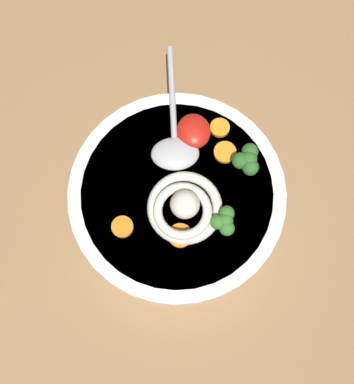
{
  "coord_description": "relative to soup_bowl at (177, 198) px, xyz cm",
  "views": [
    {
      "loc": [
        19.61,
        -2.19,
        65.98
      ],
      "look_at": [
        3.98,
        0.57,
        9.95
      ],
      "focal_mm": 44.34,
      "sensor_mm": 36.0,
      "label": 1
    }
  ],
  "objects": [
    {
      "name": "carrot_slice_extra_a",
      "position": [
        -7.35,
        6.82,
        3.08
      ],
      "size": [
        2.52,
        2.52,
        0.57
      ],
      "primitive_type": "cylinder",
      "color": "orange",
      "rests_on": "soup_bowl"
    },
    {
      "name": "carrot_slice_extra_b",
      "position": [
        5.45,
        -1.0,
        3.05
      ],
      "size": [
        2.94,
        2.94,
        0.5
      ],
      "primitive_type": "cylinder",
      "color": "orange",
      "rests_on": "soup_bowl"
    },
    {
      "name": "soup_bowl",
      "position": [
        0.0,
        0.0,
        0.0
      ],
      "size": [
        27.02,
        27.02,
        5.79
      ],
      "color": "white",
      "rests_on": "table_slab"
    },
    {
      "name": "table_slab",
      "position": [
        -3.98,
        -0.57,
        -5.07
      ],
      "size": [
        115.36,
        115.36,
        4.16
      ],
      "primitive_type": "cube",
      "color": "#936D47",
      "rests_on": "ground"
    },
    {
      "name": "chili_sauce_dollop",
      "position": [
        -7.15,
        3.39,
        3.85
      ],
      "size": [
        4.7,
        4.23,
        2.12
      ],
      "primitive_type": "ellipsoid",
      "color": "red",
      "rests_on": "soup_bowl"
    },
    {
      "name": "carrot_slice_left",
      "position": [
        -4.36,
        6.81,
        3.07
      ],
      "size": [
        2.83,
        2.83,
        0.55
      ],
      "primitive_type": "cylinder",
      "color": "orange",
      "rests_on": "soup_bowl"
    },
    {
      "name": "noodle_pile",
      "position": [
        2.41,
        0.45,
        4.06
      ],
      "size": [
        10.05,
        9.85,
        4.04
      ],
      "color": "silver",
      "rests_on": "soup_bowl"
    },
    {
      "name": "soup_spoon",
      "position": [
        -6.07,
        0.77,
        3.6
      ],
      "size": [
        17.49,
        6.51,
        1.6
      ],
      "rotation": [
        0.0,
        0.0,
        3.01
      ],
      "color": "#B7B7BC",
      "rests_on": "soup_bowl"
    },
    {
      "name": "broccoli_floret_front",
      "position": [
        4.93,
        4.75,
        4.57
      ],
      "size": [
        3.59,
        3.09,
        2.83
      ],
      "color": "#7A9E60",
      "rests_on": "soup_bowl"
    },
    {
      "name": "carrot_slice_far",
      "position": [
        3.23,
        -7.21,
        3.11
      ],
      "size": [
        2.64,
        2.64,
        0.64
      ],
      "primitive_type": "cylinder",
      "color": "orange",
      "rests_on": "soup_bowl"
    },
    {
      "name": "broccoli_floret_beside_chili",
      "position": [
        -1.98,
        9.0,
        4.79
      ],
      "size": [
        4.02,
        3.46,
        3.18
      ],
      "color": "#7A9E60",
      "rests_on": "soup_bowl"
    }
  ]
}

